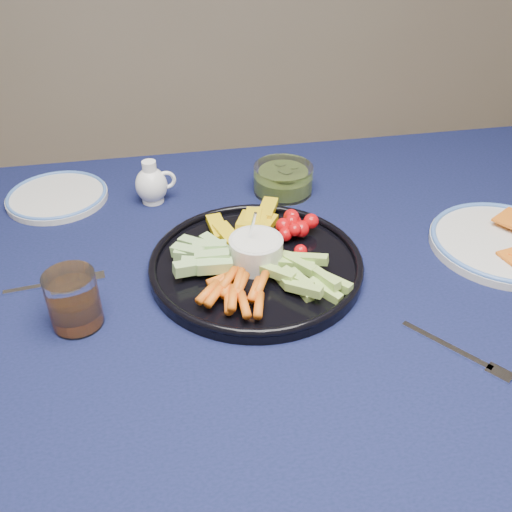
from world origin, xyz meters
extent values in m
cylinder|color=#51301B|center=(0.72, 0.42, 0.35)|extent=(0.07, 0.07, 0.70)
cube|color=#51301B|center=(0.00, 0.00, 0.72)|extent=(1.60, 1.00, 0.04)
cube|color=black|center=(0.00, 0.00, 0.74)|extent=(1.66, 1.06, 0.01)
cube|color=black|center=(0.00, 0.53, 0.60)|extent=(1.66, 0.01, 0.30)
cylinder|color=black|center=(0.10, 0.10, 0.75)|extent=(0.32, 0.32, 0.01)
torus|color=black|center=(0.10, 0.10, 0.76)|extent=(0.33, 0.33, 0.01)
cylinder|color=silver|center=(0.10, 0.10, 0.78)|extent=(0.08, 0.08, 0.04)
cylinder|color=white|center=(0.10, 0.10, 0.80)|extent=(0.07, 0.07, 0.01)
cylinder|color=white|center=(-0.05, 0.34, 0.75)|extent=(0.04, 0.04, 0.01)
ellipsoid|color=white|center=(-0.05, 0.34, 0.78)|extent=(0.06, 0.06, 0.07)
cylinder|color=white|center=(-0.05, 0.34, 0.81)|extent=(0.03, 0.03, 0.03)
torus|color=white|center=(-0.02, 0.34, 0.79)|extent=(0.04, 0.01, 0.04)
torus|color=#4772C6|center=(-0.05, 0.34, 0.80)|extent=(0.03, 0.03, 0.00)
cylinder|color=white|center=(0.20, 0.33, 0.77)|extent=(0.11, 0.11, 0.05)
cylinder|color=#556E1F|center=(0.20, 0.33, 0.76)|extent=(0.09, 0.09, 0.03)
cylinder|color=silver|center=(0.51, 0.09, 0.75)|extent=(0.23, 0.23, 0.01)
torus|color=#4772C6|center=(0.51, 0.09, 0.76)|extent=(0.23, 0.23, 0.01)
cylinder|color=white|center=(-0.16, 0.03, 0.79)|extent=(0.07, 0.07, 0.08)
cylinder|color=#C06D16|center=(-0.16, 0.03, 0.77)|extent=(0.06, 0.06, 0.04)
cube|color=silver|center=(-0.21, 0.12, 0.75)|extent=(0.12, 0.02, 0.00)
cube|color=silver|center=(-0.14, 0.13, 0.75)|extent=(0.03, 0.02, 0.00)
cube|color=silver|center=(0.31, -0.11, 0.75)|extent=(0.08, 0.11, 0.00)
cube|color=silver|center=(0.36, -0.16, 0.75)|extent=(0.03, 0.04, 0.00)
cylinder|color=silver|center=(-0.22, 0.38, 0.75)|extent=(0.18, 0.18, 0.01)
torus|color=#4772C6|center=(-0.22, 0.38, 0.76)|extent=(0.18, 0.18, 0.01)
camera|label=1|loc=(-0.03, -0.58, 1.28)|focal=40.00mm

